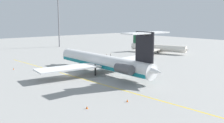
{
  "coord_description": "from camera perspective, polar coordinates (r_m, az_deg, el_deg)",
  "views": [
    {
      "loc": [
        62.69,
        -36.69,
        16.29
      ],
      "look_at": [
        3.81,
        13.31,
        3.07
      ],
      "focal_mm": 40.76,
      "sensor_mm": 36.0,
      "label": 1
    }
  ],
  "objects": [
    {
      "name": "safety_cone_wingtip",
      "position": [
        47.16,
        -5.64,
        -10.19
      ],
      "size": [
        0.4,
        0.4,
        0.55
      ],
      "primitive_type": "cone",
      "color": "#EA590F",
      "rests_on": "ground"
    },
    {
      "name": "ground",
      "position": [
        74.44,
        -9.77,
        -3.07
      ],
      "size": [
        301.11,
        301.11,
        0.0
      ],
      "primitive_type": "plane",
      "color": "gray"
    },
    {
      "name": "safety_cone_nose",
      "position": [
        87.25,
        -21.21,
        -1.53
      ],
      "size": [
        0.4,
        0.4,
        0.55
      ],
      "primitive_type": "cone",
      "color": "#EA590F",
      "rests_on": "ground"
    },
    {
      "name": "airliner_far_left",
      "position": [
        121.71,
        10.58,
        3.03
      ],
      "size": [
        27.6,
        27.65,
        8.4
      ],
      "rotation": [
        0.0,
        0.0,
        0.31
      ],
      "color": "silver",
      "rests_on": "ground"
    },
    {
      "name": "main_jetliner",
      "position": [
        74.8,
        -1.72,
        -0.09
      ],
      "size": [
        44.81,
        39.92,
        13.08
      ],
      "rotation": [
        0.0,
        0.0,
        3.13
      ],
      "color": "white",
      "rests_on": "ground"
    },
    {
      "name": "ground_crew_near_nose",
      "position": [
        103.67,
        -1.21,
        1.32
      ],
      "size": [
        0.41,
        0.29,
        1.83
      ],
      "rotation": [
        0.0,
        0.0,
        4.19
      ],
      "color": "black",
      "rests_on": "ground"
    },
    {
      "name": "safety_cone_tail",
      "position": [
        50.69,
        3.45,
        -8.73
      ],
      "size": [
        0.4,
        0.4,
        0.55
      ],
      "primitive_type": "cone",
      "color": "#EA590F",
      "rests_on": "ground"
    },
    {
      "name": "ground_crew_near_tail",
      "position": [
        105.83,
        -0.31,
        1.45
      ],
      "size": [
        0.27,
        0.43,
        1.71
      ],
      "rotation": [
        0.0,
        0.0,
        0.13
      ],
      "color": "black",
      "rests_on": "ground"
    },
    {
      "name": "taxiway_centreline",
      "position": [
        71.53,
        -7.84,
        -3.54
      ],
      "size": [
        84.29,
        5.49,
        0.01
      ],
      "primitive_type": "cube",
      "rotation": [
        0.0,
        0.0,
        3.2
      ],
      "color": "gold",
      "rests_on": "ground"
    },
    {
      "name": "light_mast",
      "position": [
        148.71,
        -11.91,
        9.46
      ],
      "size": [
        4.0,
        0.7,
        29.87
      ],
      "color": "slate",
      "rests_on": "ground"
    }
  ]
}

